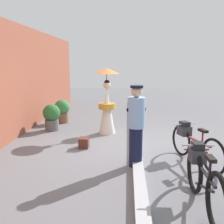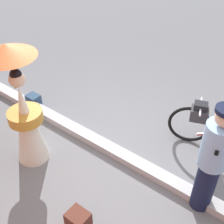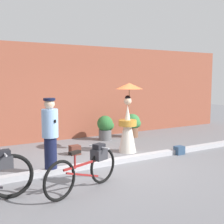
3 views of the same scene
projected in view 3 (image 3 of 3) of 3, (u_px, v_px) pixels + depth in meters
ground_plane at (110, 164)px, 6.89m from camera, size 30.00×30.00×0.00m
building_wall at (59, 93)px, 9.64m from camera, size 14.00×0.40×3.09m
sidewalk_curb at (110, 162)px, 6.88m from camera, size 14.00×0.20×0.12m
bicycle_near_officer at (87, 167)px, 5.30m from camera, size 1.67×0.72×0.79m
person_officer at (50, 134)px, 6.12m from camera, size 0.34×0.37×1.60m
person_with_parasol at (128, 119)px, 7.98m from camera, size 0.74×0.74×1.88m
potted_plant_by_door at (133, 124)px, 10.07m from camera, size 0.53×0.52×0.80m
potted_plant_small at (106, 127)px, 9.61m from camera, size 0.53×0.52×0.80m
backpack_on_pavement at (75, 150)px, 7.76m from camera, size 0.27×0.23×0.25m
backpack_spare at (179, 150)px, 7.80m from camera, size 0.24×0.20×0.22m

